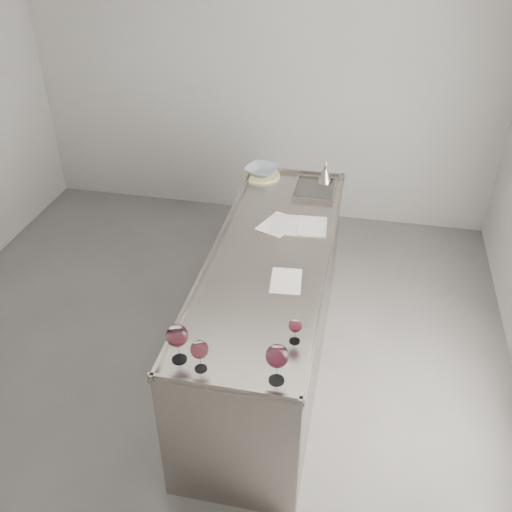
% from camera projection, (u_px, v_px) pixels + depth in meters
% --- Properties ---
extents(room_shell, '(4.54, 5.04, 2.84)m').
position_uv_depth(room_shell, '(176.00, 205.00, 3.26)').
color(room_shell, '#504D4B').
rests_on(room_shell, ground).
extents(counter, '(0.77, 2.42, 0.97)m').
position_uv_depth(counter, '(270.00, 309.00, 3.94)').
color(counter, gray).
rests_on(counter, ground).
extents(wine_glass_left, '(0.11, 0.11, 0.22)m').
position_uv_depth(wine_glass_left, '(177.00, 336.00, 2.79)').
color(wine_glass_left, white).
rests_on(wine_glass_left, counter).
extents(wine_glass_middle, '(0.09, 0.09, 0.18)m').
position_uv_depth(wine_glass_middle, '(199.00, 350.00, 2.76)').
color(wine_glass_middle, white).
rests_on(wine_glass_middle, counter).
extents(wine_glass_right, '(0.11, 0.11, 0.22)m').
position_uv_depth(wine_glass_right, '(277.00, 357.00, 2.67)').
color(wine_glass_right, white).
rests_on(wine_glass_right, counter).
extents(wine_glass_small, '(0.07, 0.07, 0.15)m').
position_uv_depth(wine_glass_small, '(295.00, 326.00, 2.93)').
color(wine_glass_small, white).
rests_on(wine_glass_small, counter).
extents(notebook, '(0.39, 0.29, 0.02)m').
position_uv_depth(notebook, '(299.00, 225.00, 3.95)').
color(notebook, white).
rests_on(notebook, counter).
extents(loose_paper_top, '(0.21, 0.28, 0.00)m').
position_uv_depth(loose_paper_top, '(286.00, 281.00, 3.43)').
color(loose_paper_top, silver).
rests_on(loose_paper_top, counter).
extents(loose_paper_under, '(0.30, 0.35, 0.00)m').
position_uv_depth(loose_paper_under, '(278.00, 224.00, 3.97)').
color(loose_paper_under, white).
rests_on(loose_paper_under, counter).
extents(trivet, '(0.33, 0.33, 0.02)m').
position_uv_depth(trivet, '(262.00, 175.00, 4.59)').
color(trivet, '#C4B77F').
rests_on(trivet, counter).
extents(ceramic_bowl, '(0.31, 0.31, 0.06)m').
position_uv_depth(ceramic_bowl, '(262.00, 170.00, 4.57)').
color(ceramic_bowl, '#8A9BA1').
rests_on(ceramic_bowl, trivet).
extents(wine_funnel, '(0.13, 0.13, 0.19)m').
position_uv_depth(wine_funnel, '(325.00, 176.00, 4.48)').
color(wine_funnel, '#9E968C').
rests_on(wine_funnel, counter).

